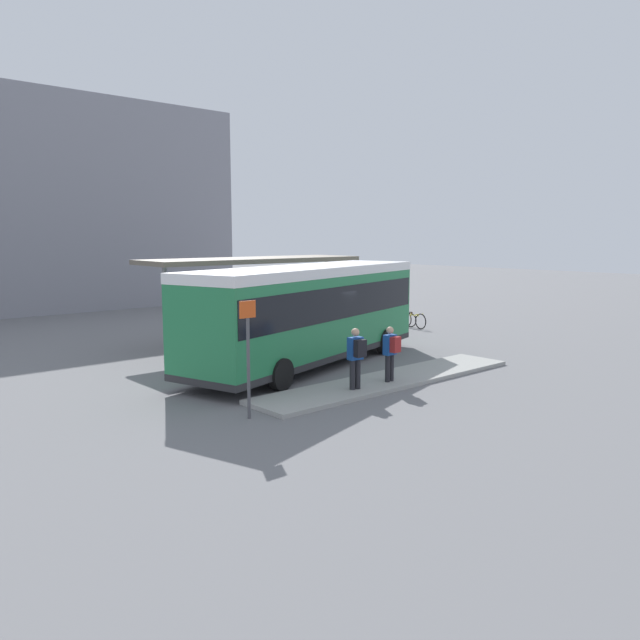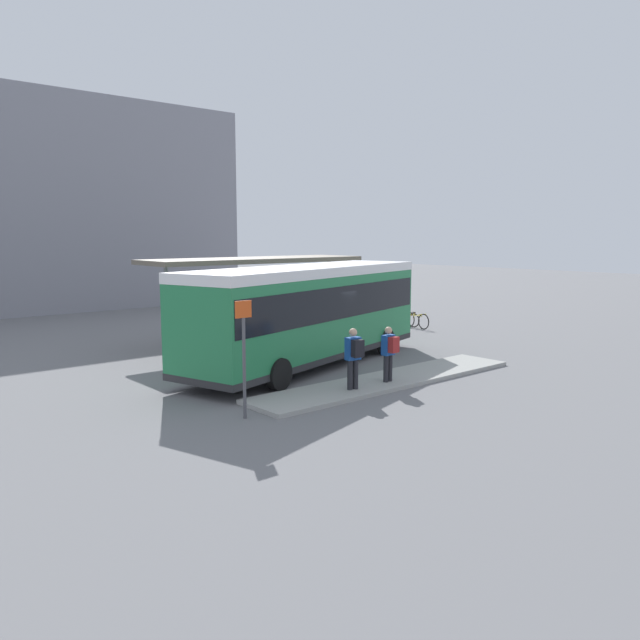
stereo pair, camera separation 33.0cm
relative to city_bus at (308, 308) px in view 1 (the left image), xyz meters
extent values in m
plane|color=slate|center=(-0.01, 0.00, -1.92)|extent=(120.00, 120.00, 0.00)
cube|color=#9E9E99|center=(0.27, -3.40, -1.86)|extent=(9.46, 1.80, 0.12)
cube|color=#237A47|center=(-0.01, 0.00, -0.10)|extent=(10.68, 5.29, 2.95)
cube|color=white|center=(-0.01, 0.00, 1.23)|extent=(10.71, 5.32, 0.30)
cube|color=black|center=(-0.01, 0.00, 0.26)|extent=(10.49, 5.26, 1.03)
cube|color=black|center=(4.97, 1.42, 0.26)|extent=(0.72, 2.26, 1.14)
cube|color=#28282B|center=(-0.01, 0.00, -1.47)|extent=(10.70, 5.30, 0.20)
cylinder|color=black|center=(2.75, 2.05, -1.46)|extent=(0.96, 0.52, 0.92)
cylinder|color=black|center=(3.42, -0.28, -1.46)|extent=(0.96, 0.52, 0.92)
cylinder|color=black|center=(-3.44, 0.28, -1.46)|extent=(0.96, 0.52, 0.92)
cylinder|color=black|center=(-2.77, -2.06, -1.46)|extent=(0.96, 0.52, 0.92)
cylinder|color=#232328|center=(-0.14, -3.66, -1.41)|extent=(0.15, 0.15, 0.78)
cylinder|color=#232328|center=(0.04, -3.65, -1.41)|extent=(0.15, 0.15, 0.78)
cube|color=#194799|center=(-0.05, -3.65, -0.73)|extent=(0.40, 0.24, 0.58)
cube|color=maroon|center=(-0.04, -3.85, -0.70)|extent=(0.30, 0.21, 0.44)
sphere|color=tan|center=(-0.05, -3.65, -0.31)|extent=(0.21, 0.21, 0.21)
cylinder|color=#232328|center=(-1.53, -3.64, -1.39)|extent=(0.15, 0.15, 0.82)
cylinder|color=#232328|center=(-1.35, -3.66, -1.39)|extent=(0.15, 0.15, 0.82)
cube|color=#194799|center=(-1.44, -3.65, -0.67)|extent=(0.43, 0.27, 0.62)
cube|color=black|center=(-1.46, -3.86, -0.64)|extent=(0.33, 0.23, 0.47)
sphere|color=tan|center=(-1.44, -3.65, -0.23)|extent=(0.22, 0.22, 0.22)
torus|color=black|center=(9.18, 2.76, -1.56)|extent=(0.14, 0.73, 0.73)
torus|color=black|center=(9.31, 3.74, -1.56)|extent=(0.14, 0.73, 0.73)
cylinder|color=gold|center=(9.24, 3.25, -1.33)|extent=(0.14, 0.77, 0.04)
cylinder|color=gold|center=(9.27, 3.43, -1.39)|extent=(0.04, 0.04, 0.36)
cube|color=black|center=(9.27, 3.43, -1.21)|extent=(0.09, 0.19, 0.04)
cylinder|color=gold|center=(9.19, 2.86, -1.24)|extent=(0.48, 0.09, 0.03)
torus|color=black|center=(9.35, 3.51, -1.59)|extent=(0.11, 0.67, 0.67)
torus|color=black|center=(9.27, 4.41, -1.59)|extent=(0.11, 0.67, 0.67)
cylinder|color=orange|center=(9.31, 3.96, -1.37)|extent=(0.10, 0.71, 0.04)
cylinder|color=orange|center=(9.29, 4.12, -1.43)|extent=(0.04, 0.04, 0.33)
cube|color=black|center=(9.29, 4.12, -1.26)|extent=(0.09, 0.19, 0.04)
cylinder|color=orange|center=(9.34, 3.60, -1.29)|extent=(0.48, 0.07, 0.03)
cube|color=#706656|center=(1.39, 4.99, 1.40)|extent=(9.24, 2.69, 0.18)
cylinder|color=gray|center=(-2.54, 4.99, -0.31)|extent=(0.16, 0.16, 3.23)
cylinder|color=gray|center=(5.32, 4.99, -0.31)|extent=(0.16, 0.16, 3.23)
cylinder|color=slate|center=(4.40, 2.59, -1.64)|extent=(0.80, 0.80, 0.57)
sphere|color=#286B2D|center=(4.40, 2.59, -1.00)|extent=(0.92, 0.92, 0.92)
cylinder|color=slate|center=(2.61, 2.44, -1.64)|extent=(0.78, 0.78, 0.56)
sphere|color=#235B28|center=(2.61, 2.44, -1.02)|extent=(0.90, 0.90, 0.90)
cylinder|color=#4C4C51|center=(-4.98, -3.68, -0.72)|extent=(0.08, 0.08, 2.40)
cube|color=#D84C19|center=(-4.98, -3.68, 0.68)|extent=(0.44, 0.03, 0.40)
camera|label=1|loc=(-13.21, -15.48, 2.37)|focal=35.00mm
camera|label=2|loc=(-12.96, -15.69, 2.37)|focal=35.00mm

